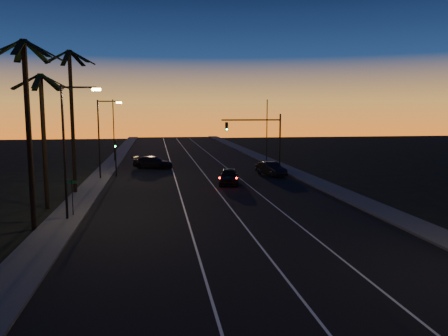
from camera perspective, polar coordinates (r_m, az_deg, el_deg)
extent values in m
cube|color=black|center=(40.87, -1.71, -2.87)|extent=(20.00, 170.00, 0.01)
cube|color=#3D3D3A|center=(41.01, -17.45, -3.07)|extent=(2.40, 170.00, 0.16)
cube|color=#3D3D3A|center=(43.67, 13.04, -2.29)|extent=(2.40, 170.00, 0.16)
cube|color=silver|center=(40.61, -5.91, -2.95)|extent=(0.12, 160.00, 0.01)
cube|color=silver|center=(40.93, -1.01, -2.83)|extent=(0.12, 160.00, 0.01)
cube|color=silver|center=(41.55, 3.78, -2.69)|extent=(0.12, 160.00, 0.01)
cylinder|color=black|center=(28.95, -24.12, 3.70)|extent=(0.32, 0.32, 11.50)
cube|color=black|center=(29.14, -22.53, 14.03)|extent=(2.18, 0.92, 1.18)
cube|color=black|center=(29.95, -23.34, 13.79)|extent=(1.25, 2.12, 1.18)
cube|color=black|center=(30.16, -25.09, 13.65)|extent=(1.34, 2.09, 1.18)
cube|color=black|center=(29.62, -26.55, 13.70)|extent=(2.18, 0.82, 1.18)
cube|color=black|center=(28.71, -26.65, 13.92)|extent=(1.90, 1.69, 1.18)
cube|color=black|center=(28.11, -25.21, 14.15)|extent=(0.45, 2.16, 1.18)
cube|color=black|center=(28.31, -23.33, 14.20)|extent=(1.95, 1.61, 1.18)
cylinder|color=black|center=(34.95, -22.45, 3.08)|extent=(0.32, 0.32, 10.00)
cube|color=black|center=(34.96, -21.05, 10.43)|extent=(2.18, 0.92, 1.18)
cube|color=black|center=(35.78, -21.76, 10.32)|extent=(1.25, 2.12, 1.18)
cube|color=black|center=(35.96, -23.22, 10.23)|extent=(1.34, 2.09, 1.18)
cube|color=black|center=(35.39, -24.39, 10.22)|extent=(2.18, 0.82, 1.18)
cube|color=black|center=(34.48, -24.42, 10.31)|extent=(1.90, 1.69, 1.18)
cube|color=black|center=(33.90, -23.20, 10.44)|extent=(0.45, 2.16, 1.18)
cube|color=black|center=(34.12, -21.68, 10.49)|extent=(1.95, 1.61, 1.18)
cylinder|color=black|center=(40.55, -19.19, 5.52)|extent=(0.32, 0.32, 12.50)
cube|color=black|center=(40.89, -18.02, 13.57)|extent=(2.18, 0.92, 1.18)
cube|color=black|center=(41.67, -18.69, 13.42)|extent=(1.25, 2.12, 1.18)
cube|color=black|center=(41.81, -19.97, 13.35)|extent=(1.34, 2.09, 1.18)
cube|color=black|center=(41.20, -20.94, 13.40)|extent=(2.18, 0.82, 1.18)
cube|color=black|center=(40.29, -20.89, 13.55)|extent=(1.90, 1.69, 1.18)
cube|color=black|center=(39.76, -19.79, 13.69)|extent=(0.45, 2.16, 1.18)
cube|color=black|center=(40.03, -18.49, 13.69)|extent=(1.95, 1.61, 1.18)
cylinder|color=black|center=(30.62, -20.13, 1.71)|extent=(0.16, 0.16, 9.00)
cylinder|color=black|center=(30.33, -18.43, 9.97)|extent=(2.20, 0.12, 0.12)
cube|color=#F3C961|center=(30.17, -16.33, 9.82)|extent=(0.55, 0.26, 0.16)
cylinder|color=black|center=(48.37, -16.02, 3.52)|extent=(0.16, 0.16, 8.50)
cylinder|color=black|center=(48.16, -14.88, 8.42)|extent=(2.20, 0.12, 0.12)
cube|color=#F3C961|center=(48.05, -13.56, 8.31)|extent=(0.55, 0.26, 0.16)
cylinder|color=black|center=(32.00, -19.18, -3.81)|extent=(0.06, 0.06, 2.60)
cube|color=#0C4927|center=(31.81, -19.27, -1.78)|extent=(0.70, 0.03, 0.20)
cylinder|color=black|center=(52.11, 7.31, 3.18)|extent=(0.20, 0.20, 7.00)
cylinder|color=black|center=(51.11, 3.57, 6.28)|extent=(7.00, 0.16, 0.16)
cube|color=black|center=(50.59, 0.34, 5.44)|extent=(0.32, 0.28, 1.00)
sphere|color=black|center=(50.41, 0.37, 5.79)|extent=(0.20, 0.20, 0.20)
sphere|color=black|center=(50.42, 0.37, 5.43)|extent=(0.20, 0.20, 0.20)
sphere|color=#14FF59|center=(50.43, 0.37, 5.07)|extent=(0.20, 0.20, 0.20)
cylinder|color=black|center=(50.37, -13.96, 1.27)|extent=(0.14, 0.14, 4.20)
cube|color=black|center=(50.23, -14.02, 3.09)|extent=(0.28, 0.25, 0.90)
sphere|color=black|center=(50.06, -14.04, 3.40)|extent=(0.18, 0.18, 0.18)
sphere|color=black|center=(50.08, -14.03, 3.08)|extent=(0.18, 0.18, 0.18)
sphere|color=#14FF59|center=(50.10, -14.02, 2.76)|extent=(0.18, 0.18, 0.18)
cylinder|color=black|center=(65.23, -14.21, 4.74)|extent=(0.14, 0.14, 9.00)
cylinder|color=black|center=(64.00, 5.62, 4.88)|extent=(0.14, 0.14, 9.00)
imported|color=black|center=(43.94, 0.65, -1.08)|extent=(2.76, 4.94, 1.59)
sphere|color=#FF0F05|center=(41.18, -0.58, -1.30)|extent=(0.18, 0.18, 0.18)
sphere|color=#FF0F05|center=(41.13, 1.64, -1.31)|extent=(0.18, 0.18, 0.18)
imported|color=black|center=(50.01, 6.16, -0.11)|extent=(2.83, 4.93, 1.54)
imported|color=black|center=(56.77, -9.23, 0.73)|extent=(5.68, 4.15, 1.53)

